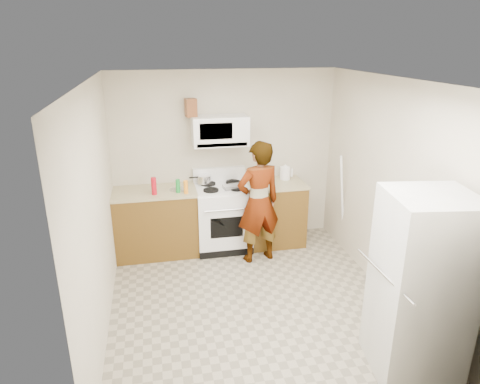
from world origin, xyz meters
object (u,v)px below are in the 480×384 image
object	(u,v)px
person	(259,203)
fridge	(420,287)
microwave	(220,130)
saucepan	(204,179)
kettle	(285,173)
gas_range	(223,216)

from	to	relation	value
person	fridge	world-z (taller)	fridge
microwave	fridge	xyz separation A→B (m)	(1.27, -2.90, -0.85)
fridge	saucepan	world-z (taller)	fridge
fridge	kettle	size ratio (longest dim) A/B	9.29
gas_range	kettle	xyz separation A→B (m)	(0.96, 0.14, 0.54)
microwave	saucepan	xyz separation A→B (m)	(-0.23, 0.02, -0.69)
microwave	person	size ratio (longest dim) A/B	0.45
person	kettle	bearing A→B (deg)	-144.29
gas_range	fridge	distance (m)	3.07
kettle	saucepan	size ratio (longest dim) A/B	0.93
person	saucepan	size ratio (longest dim) A/B	8.53
person	saucepan	world-z (taller)	person
microwave	fridge	world-z (taller)	microwave
fridge	saucepan	bearing A→B (deg)	125.84
kettle	saucepan	distance (m)	1.19
kettle	gas_range	bearing A→B (deg)	-168.84
gas_range	microwave	bearing A→B (deg)	90.00
microwave	saucepan	distance (m)	0.73
gas_range	saucepan	size ratio (longest dim) A/B	5.76
saucepan	person	bearing A→B (deg)	-44.04
gas_range	microwave	distance (m)	1.22
fridge	kettle	distance (m)	2.94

